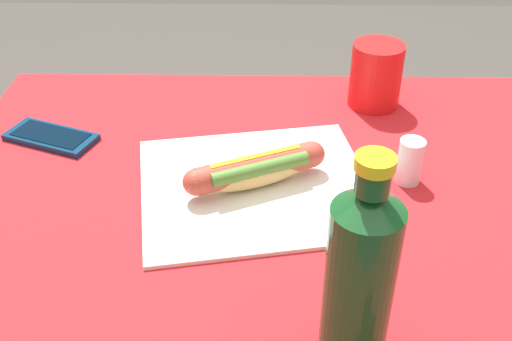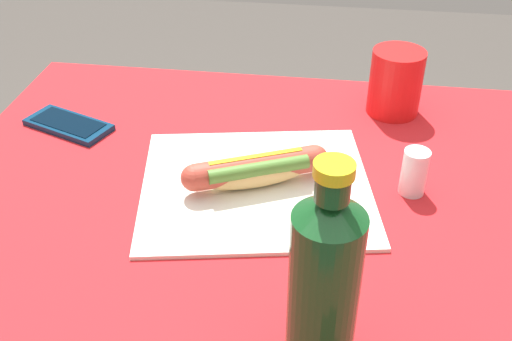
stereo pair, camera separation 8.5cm
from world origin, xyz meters
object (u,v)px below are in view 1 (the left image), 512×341
at_px(cell_phone, 51,137).
at_px(drinking_cup, 376,75).
at_px(soda_bottle, 360,274).
at_px(salt_shaker, 410,161).
at_px(hot_dog, 256,169).

height_order(cell_phone, drinking_cup, drinking_cup).
height_order(soda_bottle, salt_shaker, soda_bottle).
relative_size(drinking_cup, salt_shaker, 1.64).
bearing_deg(cell_phone, salt_shaker, 169.46).
xyz_separation_m(hot_dog, drinking_cup, (-0.20, -0.25, 0.02)).
distance_m(cell_phone, drinking_cup, 0.54).
distance_m(hot_dog, soda_bottle, 0.30).
height_order(drinking_cup, salt_shaker, drinking_cup).
relative_size(cell_phone, drinking_cup, 1.42).
distance_m(soda_bottle, drinking_cup, 0.54).
distance_m(hot_dog, cell_phone, 0.35).
xyz_separation_m(hot_dog, salt_shaker, (-0.22, -0.02, 0.00)).
xyz_separation_m(drinking_cup, salt_shaker, (-0.02, 0.23, -0.02)).
bearing_deg(soda_bottle, drinking_cup, -100.24).
xyz_separation_m(soda_bottle, salt_shaker, (-0.11, -0.30, -0.07)).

